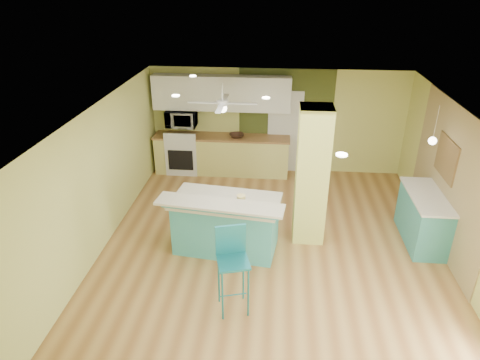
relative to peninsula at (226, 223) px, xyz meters
The scene contains 22 objects.
floor 0.96m from the peninsula, ahead, with size 6.00×7.00×0.01m, color #926033.
ceiling 2.15m from the peninsula, ahead, with size 6.00×7.00×0.01m, color white.
wall_back 3.68m from the peninsula, 76.99° to the left, with size 6.00×0.01×2.50m, color #CED06F.
wall_front 3.67m from the peninsula, 76.94° to the right, with size 6.00×0.01×2.50m, color #CED06F.
wall_left 2.31m from the peninsula, behind, with size 0.01×7.00×2.50m, color #CED06F.
wall_right 3.89m from the peninsula, ahead, with size 0.01×7.00×2.50m, color #CED06F.
wood_panel 3.92m from the peninsula, ahead, with size 0.02×3.40×2.50m, color #937C54.
olive_accent 3.71m from the peninsula, 73.86° to the left, with size 2.20×0.02×2.50m, color #404A1D.
interior_door 3.64m from the peninsula, 73.74° to the left, with size 0.82×0.05×2.00m, color silver.
column 1.71m from the peninsula, 19.12° to the left, with size 0.55×0.55×2.50m, color #C7CC5E.
kitchen_run 3.24m from the peninsula, 98.66° to the left, with size 3.25×0.63×0.94m.
stove 3.51m from the peninsula, 114.23° to the left, with size 0.76×0.66×1.08m.
upper_cabinets 3.66m from the peninsula, 98.36° to the left, with size 3.20×0.34×0.80m, color white.
microwave 3.61m from the peninsula, 114.16° to the left, with size 0.70×0.48×0.39m, color silver.
ceiling_fan 2.56m from the peninsula, 98.19° to the left, with size 1.41×1.41×0.61m.
pendant_lamp 3.80m from the peninsula, 12.33° to the left, with size 0.14×0.14×0.69m.
wall_decor 4.00m from the peninsula, 12.06° to the left, with size 0.03×0.90×0.70m, color brown.
peninsula is the anchor object (origin of this frame).
bar_stool 1.51m from the peninsula, 79.42° to the right, with size 0.54×0.54×1.31m.
side_counter 3.56m from the peninsula, ahead, with size 0.62×1.46×0.94m.
fruit_bowl 3.20m from the peninsula, 92.27° to the left, with size 0.34×0.34×0.08m, color #372116.
canister 0.61m from the peninsula, 18.68° to the right, with size 0.15×0.15×0.16m, color yellow.
Camera 1 is at (0.02, -6.33, 4.45)m, focal length 32.00 mm.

